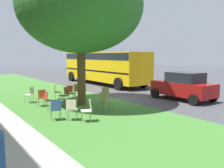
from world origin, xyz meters
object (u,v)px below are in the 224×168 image
chair_7 (57,91)px  school_bus (103,65)px  chair_11 (65,94)px  chair_0 (105,100)px  chair_10 (41,97)px  chair_3 (70,92)px  chair_4 (77,90)px  parked_car (183,86)px  chair_9 (88,109)px  chair_8 (105,94)px  street_tree (80,7)px  chair_2 (56,108)px  chair_6 (48,99)px  chair_5 (72,108)px  chair_1 (30,93)px

chair_7 → school_bus: bearing=-53.4°
chair_7 → chair_11: bearing=175.3°
chair_0 → chair_10: size_ratio=1.00×
chair_3 → chair_4: (0.54, -0.74, 0.00)m
parked_car → chair_3: bearing=56.8°
chair_9 → chair_10: (3.91, 0.51, 0.00)m
chair_7 → parked_car: (-4.53, -6.00, 0.32)m
chair_4 → chair_8: size_ratio=1.00×
street_tree → chair_0: bearing=-172.6°
chair_7 → school_bus: school_bus is taller
chair_2 → chair_4: (4.10, -3.10, 0.00)m
chair_6 → school_bus: size_ratio=0.08×
chair_0 → parked_car: 5.32m
chair_3 → chair_5: bearing=155.0°
chair_9 → chair_8: bearing=-43.8°
chair_2 → chair_10: 3.04m
chair_0 → chair_8: 1.89m
chair_1 → chair_2: bearing=176.2°
chair_4 → school_bus: bearing=-45.7°
chair_4 → parked_car: 6.36m
chair_0 → chair_2: (-0.36, 2.61, 0.00)m
street_tree → chair_5: size_ratio=8.51×
chair_4 → chair_5: (-4.49, 2.58, 0.00)m
chair_8 → parked_car: bearing=-115.2°
chair_5 → parked_car: bearing=-87.5°
chair_5 → chair_9: 0.69m
chair_3 → chair_6: 2.33m
chair_4 → chair_11: same height
street_tree → chair_1: 5.46m
chair_8 → street_tree: bearing=77.7°
chair_7 → chair_9: (-5.37, 0.93, 0.00)m
chair_3 → chair_2: bearing=146.4°
chair_11 → street_tree: bearing=-146.3°
chair_1 → chair_5: 4.73m
chair_10 → chair_11: 1.33m
chair_2 → chair_8: 4.15m
chair_3 → chair_10: bearing=106.2°
chair_5 → chair_6: same height
chair_11 → chair_2: bearing=149.8°
chair_11 → chair_1: bearing=50.0°
chair_4 → parked_car: parked_car is taller
street_tree → chair_6: 4.94m
chair_7 → parked_car: bearing=-127.0°
chair_1 → chair_9: (-5.24, -0.68, 0.00)m
chair_0 → chair_4: 3.77m
chair_4 → chair_10: (-1.09, 2.64, 0.00)m
chair_0 → chair_4: (3.74, -0.49, 0.00)m
chair_3 → chair_4: same height
street_tree → chair_9: bearing=155.7°
parked_car → chair_10: bearing=67.6°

